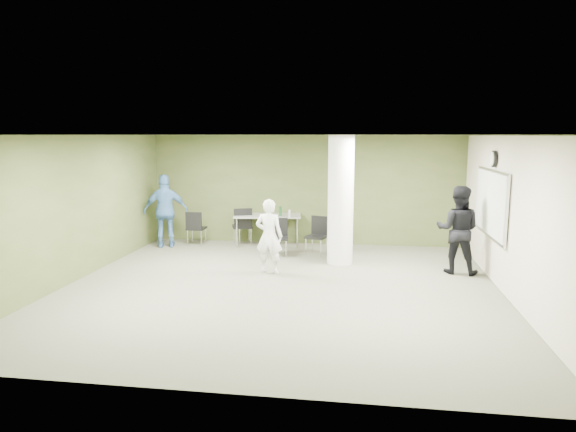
% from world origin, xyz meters
% --- Properties ---
extents(floor, '(8.00, 8.00, 0.00)m').
position_xyz_m(floor, '(0.00, 0.00, 0.00)').
color(floor, '#565544').
rests_on(floor, ground).
extents(ceiling, '(8.00, 8.00, 0.00)m').
position_xyz_m(ceiling, '(0.00, 0.00, 2.80)').
color(ceiling, white).
rests_on(ceiling, wall_back).
extents(wall_back, '(8.00, 2.80, 0.02)m').
position_xyz_m(wall_back, '(0.00, 4.00, 1.40)').
color(wall_back, '#3E4C24').
rests_on(wall_back, floor).
extents(wall_left, '(0.02, 8.00, 2.80)m').
position_xyz_m(wall_left, '(-4.00, 0.00, 1.40)').
color(wall_left, '#3E4C24').
rests_on(wall_left, floor).
extents(wall_right_cream, '(0.02, 8.00, 2.80)m').
position_xyz_m(wall_right_cream, '(4.00, 0.00, 1.40)').
color(wall_right_cream, beige).
rests_on(wall_right_cream, floor).
extents(column, '(0.56, 0.56, 2.80)m').
position_xyz_m(column, '(1.00, 2.00, 1.40)').
color(column, silver).
rests_on(column, floor).
extents(whiteboard, '(0.05, 2.30, 1.30)m').
position_xyz_m(whiteboard, '(3.92, 1.20, 1.50)').
color(whiteboard, silver).
rests_on(whiteboard, wall_right_cream).
extents(wall_clock, '(0.06, 0.32, 0.32)m').
position_xyz_m(wall_clock, '(3.92, 1.20, 2.35)').
color(wall_clock, black).
rests_on(wall_clock, wall_right_cream).
extents(folding_table, '(1.76, 0.94, 1.05)m').
position_xyz_m(folding_table, '(-0.89, 3.54, 0.75)').
color(folding_table, gray).
rests_on(folding_table, floor).
extents(wastebasket, '(0.25, 0.25, 0.29)m').
position_xyz_m(wastebasket, '(-0.84, 3.18, 0.15)').
color(wastebasket, '#4C4C4C').
rests_on(wastebasket, floor).
extents(chair_back_left, '(0.44, 0.44, 0.88)m').
position_xyz_m(chair_back_left, '(-2.74, 3.31, 0.51)').
color(chair_back_left, black).
rests_on(chair_back_left, floor).
extents(chair_back_right, '(0.62, 0.62, 0.97)m').
position_xyz_m(chair_back_right, '(-1.54, 3.49, 0.57)').
color(chair_back_right, black).
rests_on(chair_back_right, floor).
extents(chair_table_left, '(0.48, 0.48, 0.87)m').
position_xyz_m(chair_table_left, '(-0.46, 2.55, 0.51)').
color(chair_table_left, black).
rests_on(chair_table_left, floor).
extents(chair_table_right, '(0.57, 0.57, 0.91)m').
position_xyz_m(chair_table_right, '(0.45, 2.75, 0.53)').
color(chair_table_right, black).
rests_on(chair_table_right, floor).
extents(woman_white, '(0.59, 0.41, 1.53)m').
position_xyz_m(woman_white, '(-0.40, 0.99, 0.76)').
color(woman_white, silver).
rests_on(woman_white, floor).
extents(man_black, '(1.01, 0.87, 1.80)m').
position_xyz_m(man_black, '(3.40, 1.54, 0.90)').
color(man_black, black).
rests_on(man_black, floor).
extents(man_blue, '(1.16, 0.78, 1.84)m').
position_xyz_m(man_blue, '(-3.40, 3.02, 0.92)').
color(man_blue, teal).
rests_on(man_blue, floor).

